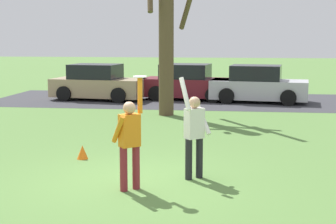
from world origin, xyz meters
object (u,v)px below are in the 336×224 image
Objects in this scene: person_defender at (194,130)px; parked_car_tan at (98,83)px; field_cone_orange at (82,152)px; bare_tree_tall at (167,21)px; person_catcher at (130,138)px; parked_car_maroon at (188,83)px; frisbee_disc at (140,77)px; parked_car_silver at (258,85)px.

parked_car_tan is (-5.32, 12.44, -0.25)m from person_defender.
parked_car_tan reaches higher than field_cone_orange.
parked_car_tan is at bearing 131.72° from bare_tree_tall.
person_catcher is 2.88m from field_cone_orange.
bare_tree_tall reaches higher than parked_car_maroon.
person_defender is 8.82m from bare_tree_tall.
frisbee_disc is 0.06× the size of parked_car_silver.
parked_car_maroon is (-0.40, 13.84, -1.37)m from frisbee_disc.
bare_tree_tall reaches higher than person_catcher.
person_catcher is 0.48× the size of parked_car_tan.
person_defender reaches higher than parked_car_silver.
bare_tree_tall is (-0.55, 9.26, 2.37)m from person_catcher.
parked_car_tan is 6.11m from bare_tree_tall.
parked_car_maroon is at bearing 86.13° from bare_tree_tall.
parked_car_maroon is 0.61× the size of bare_tree_tall.
person_catcher reaches higher than parked_car_silver.
frisbee_disc reaches higher than parked_car_maroon.
field_cone_orange is (-4.47, -11.17, -0.57)m from parked_car_silver.
parked_car_silver is (7.09, 0.05, 0.00)m from parked_car_tan.
parked_car_maroon is 5.42m from bare_tree_tall.
field_cone_orange is (-1.04, -7.00, -3.20)m from bare_tree_tall.
person_catcher reaches higher than parked_car_tan.
bare_tree_tall is (-3.42, -4.16, 2.63)m from parked_car_silver.
person_catcher is at bearing -94.66° from parked_car_silver.
parked_car_silver is at bearing 78.48° from frisbee_disc.
parked_car_tan is at bearing 67.56° from person_catcher.
parked_car_tan and parked_car_maroon have the same top height.
field_cone_orange is at bearing -69.27° from parked_car_tan.
bare_tree_tall is at bearing -121.99° from parked_car_silver.
person_catcher is at bearing -140.06° from frisbee_disc.
parked_car_maroon is at bearing -124.10° from person_defender.
person_catcher is 0.30× the size of bare_tree_tall.
parked_car_maroon is 1.00× the size of parked_car_silver.
parked_car_maroon is 3.16m from parked_car_silver.
frisbee_disc is (0.17, 0.14, 1.11)m from person_catcher.
person_defender is at bearing -90.62° from parked_car_silver.
parked_car_maroon is at bearing 83.38° from field_cone_orange.
bare_tree_tall is (-0.32, -4.73, 2.63)m from parked_car_maroon.
person_defender is (1.11, 0.93, -0.00)m from person_catcher.
parked_car_maroon and parked_car_silver have the same top height.
parked_car_tan is (-4.39, 13.23, -1.37)m from frisbee_disc.
person_catcher is 6.50× the size of field_cone_orange.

